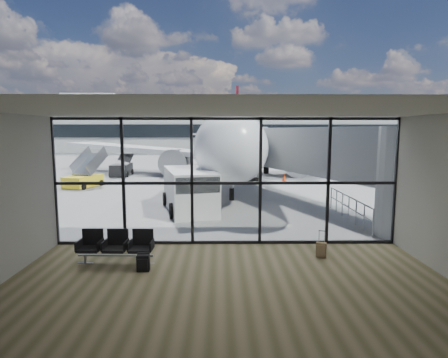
{
  "coord_description": "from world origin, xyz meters",
  "views": [
    {
      "loc": [
        -0.22,
        -13.0,
        4.02
      ],
      "look_at": [
        -0.04,
        3.0,
        1.96
      ],
      "focal_mm": 30.0,
      "sensor_mm": 36.0,
      "label": 1
    }
  ],
  "objects_px": {
    "backpack": "(143,263)",
    "airliner": "(236,141)",
    "mobile_stairs": "(84,179)",
    "seating_row": "(117,245)",
    "belt_loader": "(122,169)",
    "suitcase": "(321,250)",
    "service_van": "(190,190)"
  },
  "relations": [
    {
      "from": "suitcase",
      "to": "mobile_stairs",
      "type": "relative_size",
      "value": 0.24
    },
    {
      "from": "belt_loader",
      "to": "mobile_stairs",
      "type": "xyz_separation_m",
      "value": [
        -0.95,
        -6.82,
        -0.08
      ]
    },
    {
      "from": "backpack",
      "to": "seating_row",
      "type": "bearing_deg",
      "value": 139.53
    },
    {
      "from": "airliner",
      "to": "belt_loader",
      "type": "distance_m",
      "value": 11.03
    },
    {
      "from": "service_van",
      "to": "backpack",
      "type": "bearing_deg",
      "value": -108.78
    },
    {
      "from": "seating_row",
      "to": "airliner",
      "type": "relative_size",
      "value": 0.06
    },
    {
      "from": "mobile_stairs",
      "to": "backpack",
      "type": "bearing_deg",
      "value": -46.59
    },
    {
      "from": "suitcase",
      "to": "airliner",
      "type": "height_order",
      "value": "airliner"
    },
    {
      "from": "seating_row",
      "to": "service_van",
      "type": "height_order",
      "value": "service_van"
    },
    {
      "from": "airliner",
      "to": "mobile_stairs",
      "type": "bearing_deg",
      "value": -136.44
    },
    {
      "from": "seating_row",
      "to": "suitcase",
      "type": "xyz_separation_m",
      "value": [
        6.4,
        0.36,
        -0.3
      ]
    },
    {
      "from": "seating_row",
      "to": "belt_loader",
      "type": "relative_size",
      "value": 0.56
    },
    {
      "from": "suitcase",
      "to": "mobile_stairs",
      "type": "height_order",
      "value": "mobile_stairs"
    },
    {
      "from": "backpack",
      "to": "belt_loader",
      "type": "height_order",
      "value": "belt_loader"
    },
    {
      "from": "seating_row",
      "to": "mobile_stairs",
      "type": "relative_size",
      "value": 0.65
    },
    {
      "from": "service_van",
      "to": "belt_loader",
      "type": "distance_m",
      "value": 16.78
    },
    {
      "from": "mobile_stairs",
      "to": "seating_row",
      "type": "bearing_deg",
      "value": -48.44
    },
    {
      "from": "backpack",
      "to": "airliner",
      "type": "distance_m",
      "value": 26.5
    },
    {
      "from": "seating_row",
      "to": "service_van",
      "type": "distance_m",
      "value": 7.61
    },
    {
      "from": "suitcase",
      "to": "service_van",
      "type": "xyz_separation_m",
      "value": [
        -4.74,
        7.05,
        0.82
      ]
    },
    {
      "from": "suitcase",
      "to": "service_van",
      "type": "relative_size",
      "value": 0.17
    },
    {
      "from": "airliner",
      "to": "belt_loader",
      "type": "height_order",
      "value": "airliner"
    },
    {
      "from": "backpack",
      "to": "service_van",
      "type": "height_order",
      "value": "service_van"
    },
    {
      "from": "mobile_stairs",
      "to": "belt_loader",
      "type": "bearing_deg",
      "value": 100.65
    },
    {
      "from": "airliner",
      "to": "belt_loader",
      "type": "relative_size",
      "value": 9.58
    },
    {
      "from": "seating_row",
      "to": "backpack",
      "type": "bearing_deg",
      "value": -37.06
    },
    {
      "from": "backpack",
      "to": "airliner",
      "type": "bearing_deg",
      "value": 80.14
    },
    {
      "from": "suitcase",
      "to": "belt_loader",
      "type": "xyz_separation_m",
      "value": [
        -12.08,
        22.13,
        0.37
      ]
    },
    {
      "from": "seating_row",
      "to": "backpack",
      "type": "height_order",
      "value": "seating_row"
    },
    {
      "from": "belt_loader",
      "to": "backpack",
      "type": "bearing_deg",
      "value": -75.41
    },
    {
      "from": "backpack",
      "to": "suitcase",
      "type": "height_order",
      "value": "suitcase"
    },
    {
      "from": "service_van",
      "to": "mobile_stairs",
      "type": "xyz_separation_m",
      "value": [
        -8.3,
        8.26,
        -0.53
      ]
    }
  ]
}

